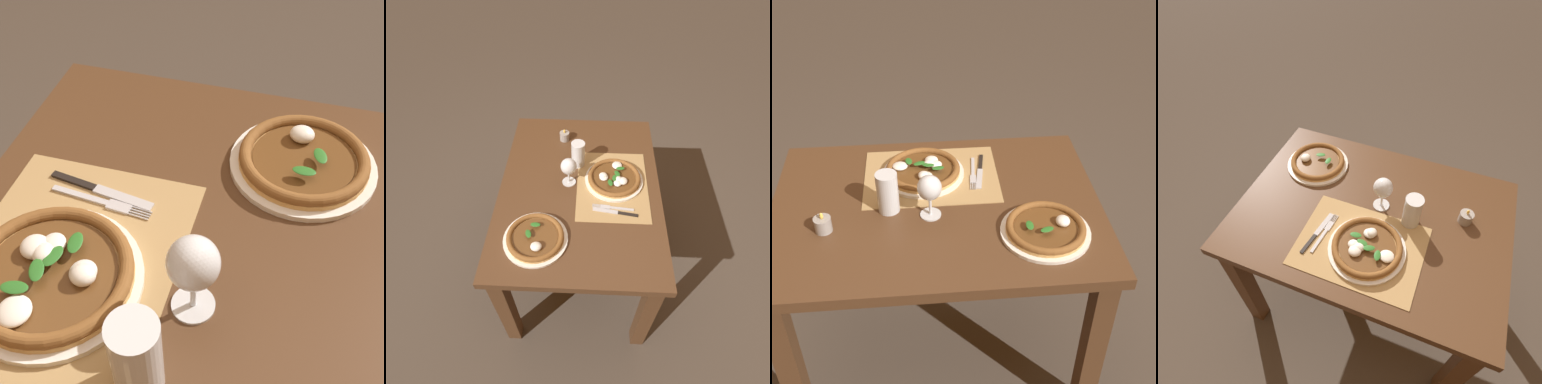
# 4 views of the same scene
# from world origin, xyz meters

# --- Properties ---
(ground_plane) EXTENTS (24.00, 24.00, 0.00)m
(ground_plane) POSITION_xyz_m (0.00, 0.00, 0.00)
(ground_plane) COLOR #473D33
(dining_table) EXTENTS (1.12, 0.81, 0.74)m
(dining_table) POSITION_xyz_m (0.00, 0.00, 0.62)
(dining_table) COLOR #4C301C
(dining_table) RESTS_ON ground
(paper_placemat) EXTENTS (0.48, 0.36, 0.00)m
(paper_placemat) POSITION_xyz_m (0.01, -0.17, 0.74)
(paper_placemat) COLOR #A88451
(paper_placemat) RESTS_ON dining_table
(pizza_near) EXTENTS (0.30, 0.30, 0.05)m
(pizza_near) POSITION_xyz_m (0.04, -0.17, 0.76)
(pizza_near) COLOR silver
(pizza_near) RESTS_ON paper_placemat
(pizza_far) EXTENTS (0.29, 0.29, 0.05)m
(pizza_far) POSITION_xyz_m (-0.34, 0.18, 0.76)
(pizza_far) COLOR silver
(pizza_far) RESTS_ON dining_table
(wine_glass) EXTENTS (0.08, 0.08, 0.16)m
(wine_glass) POSITION_xyz_m (0.02, 0.06, 0.85)
(wine_glass) COLOR silver
(wine_glass) RESTS_ON dining_table
(pint_glass) EXTENTS (0.07, 0.07, 0.15)m
(pint_glass) POSITION_xyz_m (0.16, 0.02, 0.81)
(pint_glass) COLOR silver
(pint_glass) RESTS_ON dining_table
(fork) EXTENTS (0.04, 0.20, 0.00)m
(fork) POSITION_xyz_m (-0.14, -0.16, 0.75)
(fork) COLOR #B7B7BC
(fork) RESTS_ON paper_placemat
(knife) EXTENTS (0.05, 0.22, 0.01)m
(knife) POSITION_xyz_m (-0.17, -0.17, 0.75)
(knife) COLOR black
(knife) RESTS_ON paper_placemat
(votive_candle) EXTENTS (0.06, 0.06, 0.07)m
(votive_candle) POSITION_xyz_m (0.36, 0.10, 0.76)
(votive_candle) COLOR gray
(votive_candle) RESTS_ON dining_table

